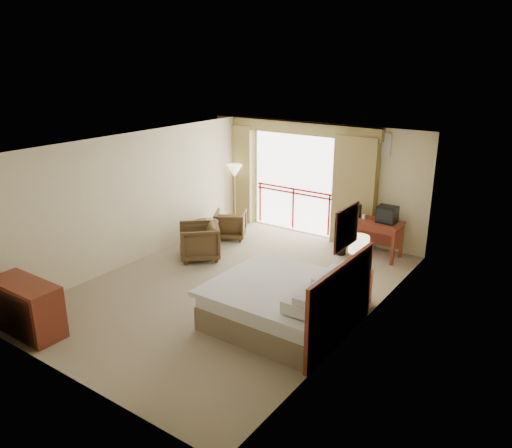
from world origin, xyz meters
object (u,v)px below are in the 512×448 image
Objects in this scene: floor_lamp at (235,173)px; dresser at (26,308)px; armchair_far at (231,237)px; tv at (387,215)px; wastebasket at (340,247)px; side_table at (206,230)px; armchair_near at (200,258)px; nightstand at (355,288)px; desk at (373,227)px; bed at (286,303)px; table_lamp at (359,245)px.

floor_lamp is 1.22× the size of dresser.
dresser is (0.05, -5.24, 0.42)m from armchair_far.
wastebasket is (-0.88, -0.30, -0.83)m from tv.
side_table is 0.39× the size of floor_lamp.
armchair_near reaches higher than wastebasket.
wastebasket is (-1.24, 2.02, -0.15)m from nightstand.
desk is 1.48× the size of armchair_near.
dresser is (-3.81, -3.78, 0.11)m from nightstand.
armchair_far is at bearing 145.97° from armchair_near.
nightstand reaches higher than side_table.
side_table is at bearing 149.89° from bed.
dresser reaches higher than side_table.
armchair_far is 1.42m from armchair_near.
bed reaches higher than armchair_near.
side_table is 4.43m from dresser.
bed is 3.39× the size of nightstand.
floor_lamp reaches higher than nightstand.
dresser is (-3.45, -6.09, -0.56)m from tv.
bed is at bearing -117.09° from nightstand.
dresser is at bearing -135.20° from nightstand.
table_lamp is 0.48× the size of dresser.
tv is 0.31× the size of dresser.
table_lamp is 0.49× the size of desk.
nightstand is 0.49× the size of dresser.
armchair_near is (0.25, -1.40, 0.00)m from armchair_far.
table_lamp is at bearing 45.84° from armchair_near.
tv is 3.74m from armchair_far.
tv is 0.55× the size of armchair_far.
tv reaches higher than desk.
tv reaches higher than armchair_far.
side_table reaches higher than armchair_far.
armchair_near is 0.79m from side_table.
armchair_near is at bearing -70.99° from floor_lamp.
bed is at bearing 39.50° from dresser.
dresser is (-2.57, -5.80, 0.26)m from wastebasket.
table_lamp reaches higher than nightstand.
bed is 4.22m from armchair_far.
side_table is (-0.06, -0.81, 0.42)m from armchair_far.
nightstand is at bearing 45.67° from dresser.
table_lamp is 2.51m from wastebasket.
table_lamp is 1.90× the size of wastebasket.
nightstand is at bearing -61.03° from tv.
nightstand is 2.37m from wastebasket.
dresser is (0.60, -6.15, -0.91)m from floor_lamp.
table_lamp is 1.53× the size of tv.
armchair_near is (-2.95, -2.31, -0.63)m from desk.
wastebasket is at bearing 162.39° from armchair_far.
table_lamp reaches higher than tv.
armchair_near is at bearing 179.88° from table_lamp.
armchair_far is (-3.22, 2.71, -0.38)m from bed.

